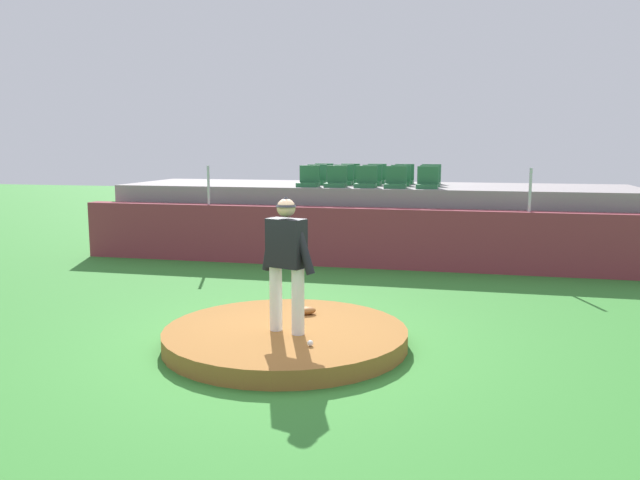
{
  "coord_description": "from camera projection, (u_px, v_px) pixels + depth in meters",
  "views": [
    {
      "loc": [
        2.33,
        -7.86,
        2.64
      ],
      "look_at": [
        0.0,
        2.01,
        1.13
      ],
      "focal_mm": 35.59,
      "sensor_mm": 36.0,
      "label": 1
    }
  ],
  "objects": [
    {
      "name": "fielding_glove",
      "position": [
        306.0,
        311.0,
        9.14
      ],
      "size": [
        0.36,
        0.32,
        0.11
      ],
      "primitive_type": "ellipsoid",
      "rotation": [
        0.0,
        0.0,
        3.65
      ],
      "color": "brown",
      "rests_on": "pitchers_mound"
    },
    {
      "name": "stadium_chair_0",
      "position": [
        309.0,
        180.0,
        15.0
      ],
      "size": [
        0.48,
        0.44,
        0.5
      ],
      "rotation": [
        0.0,
        0.0,
        3.14
      ],
      "color": "#28683D",
      "rests_on": "bleacher_platform"
    },
    {
      "name": "stadium_chair_10",
      "position": [
        323.0,
        177.0,
        16.67
      ],
      "size": [
        0.48,
        0.44,
        0.5
      ],
      "rotation": [
        0.0,
        0.0,
        3.14
      ],
      "color": "#28683D",
      "rests_on": "bleacher_platform"
    },
    {
      "name": "fence_post_right",
      "position": [
        530.0,
        190.0,
        12.94
      ],
      "size": [
        0.06,
        0.06,
        0.89
      ],
      "primitive_type": "cylinder",
      "color": "silver",
      "rests_on": "brick_barrier"
    },
    {
      "name": "stadium_chair_12",
      "position": [
        376.0,
        177.0,
        16.35
      ],
      "size": [
        0.48,
        0.44,
        0.5
      ],
      "rotation": [
        0.0,
        0.0,
        3.14
      ],
      "color": "#28683D",
      "rests_on": "bleacher_platform"
    },
    {
      "name": "bleacher_platform",
      "position": [
        373.0,
        218.0,
        15.87
      ],
      "size": [
        12.39,
        3.18,
        1.68
      ],
      "primitive_type": "cube",
      "color": "gray",
      "rests_on": "ground_plane"
    },
    {
      "name": "baseball",
      "position": [
        310.0,
        343.0,
        7.69
      ],
      "size": [
        0.07,
        0.07,
        0.07
      ],
      "primitive_type": "sphere",
      "color": "white",
      "rests_on": "pitchers_mound"
    },
    {
      "name": "stadium_chair_11",
      "position": [
        350.0,
        177.0,
        16.5
      ],
      "size": [
        0.48,
        0.44,
        0.5
      ],
      "rotation": [
        0.0,
        0.0,
        3.14
      ],
      "color": "#28683D",
      "rests_on": "bleacher_platform"
    },
    {
      "name": "pitchers_mound",
      "position": [
        286.0,
        337.0,
        8.47
      ],
      "size": [
        3.26,
        3.26,
        0.23
      ],
      "primitive_type": "cylinder",
      "color": "#96602C",
      "rests_on": "ground_plane"
    },
    {
      "name": "stadium_chair_9",
      "position": [
        430.0,
        180.0,
        15.2
      ],
      "size": [
        0.48,
        0.44,
        0.5
      ],
      "rotation": [
        0.0,
        0.0,
        3.14
      ],
      "color": "#28683D",
      "rests_on": "bleacher_platform"
    },
    {
      "name": "stadium_chair_4",
      "position": [
        428.0,
        182.0,
        14.39
      ],
      "size": [
        0.48,
        0.44,
        0.5
      ],
      "rotation": [
        0.0,
        0.0,
        3.14
      ],
      "color": "#28683D",
      "rests_on": "bleacher_platform"
    },
    {
      "name": "stadium_chair_8",
      "position": [
        400.0,
        179.0,
        15.35
      ],
      "size": [
        0.48,
        0.44,
        0.5
      ],
      "rotation": [
        0.0,
        0.0,
        3.14
      ],
      "color": "#28683D",
      "rests_on": "bleacher_platform"
    },
    {
      "name": "ground_plane",
      "position": [
        286.0,
        345.0,
        8.49
      ],
      "size": [
        60.0,
        60.0,
        0.0
      ],
      "primitive_type": "plane",
      "color": "#347F2F"
    },
    {
      "name": "stadium_chair_5",
      "position": [
        316.0,
        178.0,
        15.83
      ],
      "size": [
        0.48,
        0.44,
        0.5
      ],
      "rotation": [
        0.0,
        0.0,
        3.14
      ],
      "color": "#28683D",
      "rests_on": "bleacher_platform"
    },
    {
      "name": "stadium_chair_3",
      "position": [
        396.0,
        181.0,
        14.53
      ],
      "size": [
        0.48,
        0.44,
        0.5
      ],
      "rotation": [
        0.0,
        0.0,
        3.14
      ],
      "color": "#28683D",
      "rests_on": "bleacher_platform"
    },
    {
      "name": "brick_barrier",
      "position": [
        359.0,
        237.0,
        13.91
      ],
      "size": [
        13.07,
        0.4,
        1.3
      ],
      "primitive_type": "cube",
      "color": "brown",
      "rests_on": "ground_plane"
    },
    {
      "name": "fence_post_left",
      "position": [
        209.0,
        185.0,
        14.54
      ],
      "size": [
        0.06,
        0.06,
        0.89
      ],
      "primitive_type": "cylinder",
      "color": "silver",
      "rests_on": "brick_barrier"
    },
    {
      "name": "pitcher",
      "position": [
        286.0,
        254.0,
        8.13
      ],
      "size": [
        0.8,
        0.4,
        1.78
      ],
      "rotation": [
        0.0,
        0.0,
        -0.33
      ],
      "color": "silver",
      "rests_on": "pitchers_mound"
    },
    {
      "name": "stadium_chair_2",
      "position": [
        366.0,
        181.0,
        14.71
      ],
      "size": [
        0.48,
        0.44,
        0.5
      ],
      "rotation": [
        0.0,
        0.0,
        3.14
      ],
      "color": "#28683D",
      "rests_on": "bleacher_platform"
    },
    {
      "name": "stadium_chair_7",
      "position": [
        372.0,
        179.0,
        15.54
      ],
      "size": [
        0.48,
        0.44,
        0.5
      ],
      "rotation": [
        0.0,
        0.0,
        3.14
      ],
      "color": "#28683D",
      "rests_on": "bleacher_platform"
    },
    {
      "name": "stadium_chair_1",
      "position": [
        336.0,
        180.0,
        14.86
      ],
      "size": [
        0.48,
        0.44,
        0.5
      ],
      "rotation": [
        0.0,
        0.0,
        3.14
      ],
      "color": "#28683D",
      "rests_on": "bleacher_platform"
    },
    {
      "name": "stadium_chair_6",
      "position": [
        343.0,
        179.0,
        15.66
      ],
      "size": [
        0.48,
        0.44,
        0.5
      ],
      "rotation": [
        0.0,
        0.0,
        3.14
      ],
      "color": "#28683D",
      "rests_on": "bleacher_platform"
    },
    {
      "name": "stadium_chair_13",
      "position": [
        404.0,
        178.0,
        16.14
      ],
      "size": [
        0.48,
        0.44,
        0.5
      ],
      "rotation": [
        0.0,
        0.0,
        3.14
      ],
      "color": "#28683D",
      "rests_on": "bleacher_platform"
    },
    {
      "name": "stadium_chair_14",
      "position": [
        431.0,
        178.0,
        15.99
      ],
      "size": [
        0.48,
        0.44,
        0.5
      ],
      "rotation": [
        0.0,
        0.0,
        3.14
      ],
      "color": "#28683D",
      "rests_on": "bleacher_platform"
    }
  ]
}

